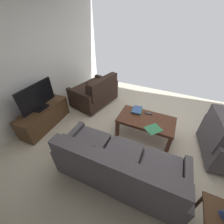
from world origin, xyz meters
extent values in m
cube|color=beige|center=(0.00, 0.00, 0.00)|extent=(5.41, 4.92, 0.01)
cube|color=white|center=(2.70, 0.00, 1.41)|extent=(0.12, 4.92, 2.82)
cylinder|color=black|center=(-0.61, 0.67, 0.03)|extent=(0.05, 0.05, 0.06)
cylinder|color=black|center=(1.01, 0.70, 0.03)|extent=(0.05, 0.05, 0.06)
cylinder|color=black|center=(-0.62, 1.34, 0.03)|extent=(0.05, 0.05, 0.06)
cylinder|color=black|center=(0.99, 1.37, 0.03)|extent=(0.05, 0.05, 0.06)
cube|color=#4C474C|center=(0.19, 1.02, 0.24)|extent=(1.79, 0.82, 0.37)
cube|color=#4C474C|center=(-0.40, 0.99, 0.48)|extent=(0.56, 0.71, 0.10)
cube|color=#4C474C|center=(0.19, 1.00, 0.48)|extent=(0.56, 0.71, 0.10)
cube|color=#4C474C|center=(0.78, 1.01, 0.48)|extent=(0.56, 0.71, 0.10)
cube|color=#4C474C|center=(0.19, 1.36, 0.64)|extent=(1.78, 0.21, 0.52)
cube|color=#4C474C|center=(-0.41, 1.24, 0.64)|extent=(0.54, 0.13, 0.38)
cube|color=#4C474C|center=(0.19, 1.25, 0.64)|extent=(0.54, 0.13, 0.38)
cube|color=#4C474C|center=(0.78, 1.26, 0.64)|extent=(0.54, 0.13, 0.38)
cube|color=#4C474C|center=(-0.75, 1.01, 0.31)|extent=(0.11, 0.79, 0.53)
cube|color=#4C474C|center=(1.13, 1.04, 0.31)|extent=(0.11, 0.79, 0.53)
cylinder|color=black|center=(2.02, -1.29, 0.03)|extent=(0.06, 0.06, 0.06)
cylinder|color=black|center=(2.19, -0.43, 0.03)|extent=(0.06, 0.06, 0.06)
cylinder|color=black|center=(1.31, -1.15, 0.03)|extent=(0.06, 0.06, 0.06)
cylinder|color=black|center=(1.48, -0.29, 0.03)|extent=(0.06, 0.06, 0.06)
cube|color=#33231C|center=(1.75, -0.79, 0.26)|extent=(1.03, 1.18, 0.40)
cube|color=#33231C|center=(1.72, -1.05, 0.51)|extent=(0.83, 0.62, 0.10)
cube|color=#33231C|center=(1.82, -0.54, 0.51)|extent=(0.83, 0.62, 0.10)
cube|color=#33231C|center=(1.39, -0.72, 0.64)|extent=(0.38, 1.05, 0.47)
cube|color=#33231C|center=(1.45, -0.99, 0.64)|extent=(0.21, 0.48, 0.33)
cube|color=#33231C|center=(1.55, -0.49, 0.64)|extent=(0.21, 0.48, 0.33)
cube|color=#33231C|center=(1.64, -1.35, 0.33)|extent=(0.85, 0.26, 0.56)
cube|color=#33231C|center=(1.86, -0.23, 0.33)|extent=(0.85, 0.26, 0.56)
cube|color=#4C2819|center=(0.06, -0.10, 0.44)|extent=(1.16, 0.63, 0.04)
cube|color=#4C2819|center=(0.06, -0.10, 0.40)|extent=(1.07, 0.57, 0.05)
cube|color=#4C2819|center=(-0.48, -0.37, 0.21)|extent=(0.07, 0.07, 0.42)
cube|color=#4C2819|center=(0.59, -0.37, 0.21)|extent=(0.07, 0.07, 0.42)
cube|color=#4C2819|center=(-0.48, 0.17, 0.21)|extent=(0.07, 0.07, 0.42)
cube|color=#4C2819|center=(0.59, 0.17, 0.21)|extent=(0.07, 0.07, 0.42)
cylinder|color=#472D1C|center=(-0.91, 1.13, 0.29)|extent=(0.04, 0.04, 0.58)
cube|color=#4C331E|center=(2.30, 0.58, 0.25)|extent=(0.50, 1.28, 0.50)
cube|color=black|center=(2.42, 0.59, 0.25)|extent=(0.09, 1.07, 0.30)
cube|color=black|center=(2.32, 0.63, 0.25)|extent=(0.21, 0.25, 0.06)
cube|color=black|center=(2.30, 0.58, 0.51)|extent=(0.22, 0.33, 0.02)
cube|color=black|center=(2.30, 0.58, 0.55)|extent=(0.04, 0.06, 0.06)
cube|color=black|center=(2.30, 0.58, 0.82)|extent=(0.09, 0.89, 0.52)
cube|color=navy|center=(2.32, 0.58, 0.82)|extent=(0.06, 0.86, 0.49)
cylinder|color=black|center=(-1.19, 0.17, 0.03)|extent=(0.06, 0.06, 0.06)
cylinder|color=black|center=(-1.10, -0.43, 0.03)|extent=(0.06, 0.06, 0.06)
cube|color=#4C474C|center=(-1.15, -0.13, 0.66)|extent=(0.29, 0.78, 0.50)
cube|color=#4C474C|center=(-1.45, -0.61, 0.33)|extent=(0.87, 0.23, 0.56)
cube|color=#334C8C|center=(-1.01, 1.29, 0.66)|extent=(0.02, 0.01, 0.06)
cube|color=#337F51|center=(0.32, -0.29, 0.47)|extent=(0.24, 0.26, 0.02)
cube|color=#385693|center=(0.32, -0.29, 0.50)|extent=(0.22, 0.30, 0.03)
cube|color=black|center=(0.06, -0.29, 0.47)|extent=(0.16, 0.05, 0.02)
cube|color=#59595B|center=(0.06, -0.29, 0.48)|extent=(0.11, 0.04, 0.00)
cube|color=#337F51|center=(-0.14, 0.15, 0.47)|extent=(0.37, 0.38, 0.01)
camera|label=1|loc=(-0.23, 2.21, 2.32)|focal=22.15mm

